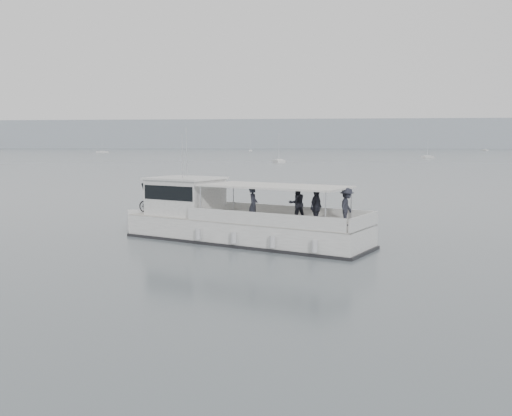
# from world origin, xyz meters

# --- Properties ---
(ground) EXTENTS (1400.00, 1400.00, 0.00)m
(ground) POSITION_xyz_m (0.00, 0.00, 0.00)
(ground) COLOR slate
(ground) RESTS_ON ground
(headland) EXTENTS (1400.00, 90.00, 28.00)m
(headland) POSITION_xyz_m (0.00, 560.00, 14.00)
(headland) COLOR #939EA8
(headland) RESTS_ON ground
(tour_boat) EXTENTS (12.74, 7.91, 5.57)m
(tour_boat) POSITION_xyz_m (-0.30, -0.83, 0.91)
(tour_boat) COLOR white
(tour_boat) RESTS_ON ground
(moored_fleet) EXTENTS (355.34, 332.33, 9.40)m
(moored_fleet) POSITION_xyz_m (3.00, 202.80, 0.36)
(moored_fleet) COLOR white
(moored_fleet) RESTS_ON ground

